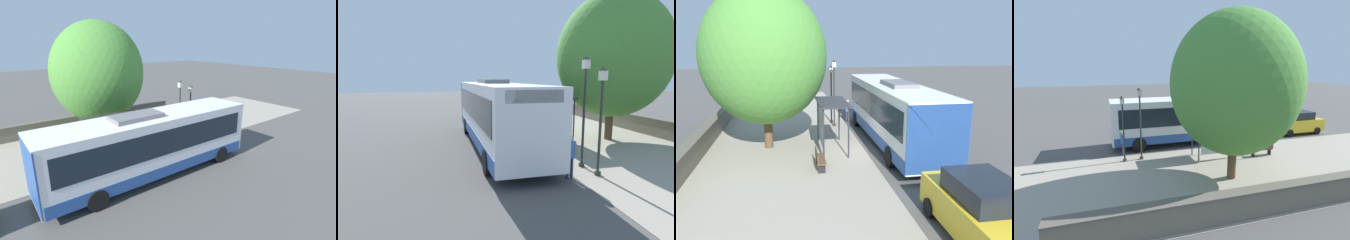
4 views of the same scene
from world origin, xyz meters
TOP-DOWN VIEW (x-y plane):
  - ground_plane at (0.00, 0.00)m, footprint 120.00×120.00m
  - sidewalk_plaza at (-4.50, 0.00)m, footprint 9.00×44.00m
  - stone_wall at (-8.55, 0.00)m, footprint 0.60×20.00m
  - bus at (1.86, 1.42)m, footprint 2.76×11.95m
  - bus_shelter at (-1.85, 0.79)m, footprint 1.54×3.46m
  - pedestrian at (0.23, 6.78)m, footprint 0.34×0.22m
  - bench at (-2.64, -1.93)m, footprint 0.40×1.54m
  - street_lamp_near at (-0.90, 5.71)m, footprint 0.28×0.28m
  - street_lamp_far at (-0.97, 6.77)m, footprint 0.28×0.28m
  - shade_tree at (-5.09, 1.59)m, footprint 6.47×6.47m
  - parked_car_behind_bus at (1.49, -8.20)m, footprint 2.02×4.28m

SIDE VIEW (x-z plane):
  - ground_plane at x=0.00m, z-range 0.00..0.00m
  - sidewalk_plaza at x=-4.50m, z-range 0.00..0.02m
  - bench at x=-2.64m, z-range 0.03..0.91m
  - stone_wall at x=-8.55m, z-range 0.01..1.17m
  - parked_car_behind_bus at x=1.49m, z-range -0.02..1.90m
  - pedestrian at x=0.23m, z-range 0.14..1.80m
  - bus at x=1.86m, z-range 0.06..3.69m
  - bus_shelter at x=-1.85m, z-range 0.84..3.47m
  - street_lamp_far at x=-0.97m, z-range 0.39..4.48m
  - street_lamp_near at x=-0.90m, z-range 0.41..4.96m
  - shade_tree at x=-5.09m, z-range 0.70..9.23m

